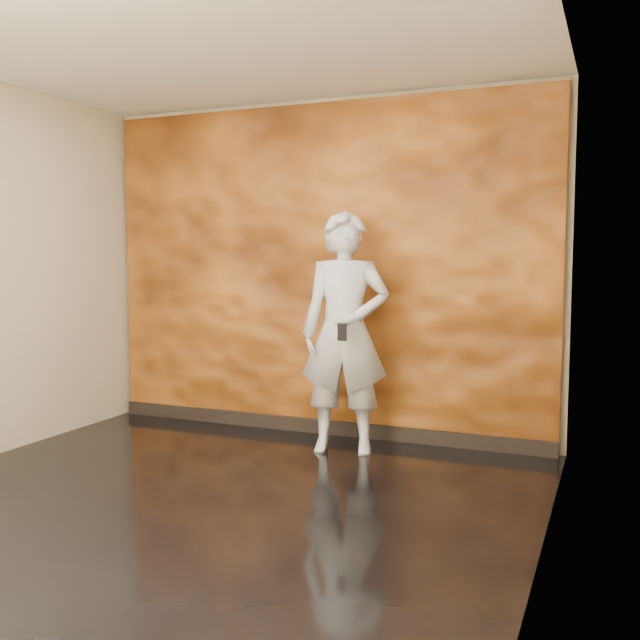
% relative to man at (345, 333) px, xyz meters
% --- Properties ---
extents(room, '(4.02, 4.02, 2.81)m').
position_rel_man_xyz_m(room, '(-0.41, -1.49, 0.48)').
color(room, black).
rests_on(room, ground).
extents(feature_wall, '(3.90, 0.06, 2.75)m').
position_rel_man_xyz_m(feature_wall, '(-0.41, 0.47, 0.46)').
color(feature_wall, orange).
rests_on(feature_wall, ground).
extents(baseboard, '(3.90, 0.04, 0.12)m').
position_rel_man_xyz_m(baseboard, '(-0.41, 0.43, -0.86)').
color(baseboard, black).
rests_on(baseboard, ground).
extents(man, '(0.75, 0.58, 1.84)m').
position_rel_man_xyz_m(man, '(0.00, 0.00, 0.00)').
color(man, '#A4A9B3').
rests_on(man, ground).
extents(phone, '(0.07, 0.02, 0.13)m').
position_rel_man_xyz_m(phone, '(0.07, -0.25, 0.03)').
color(phone, black).
rests_on(phone, man).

